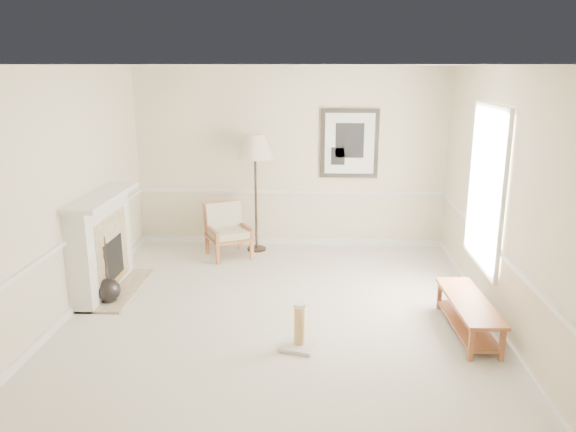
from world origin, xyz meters
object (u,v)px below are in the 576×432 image
(floor_lamp, at_px, (255,150))
(scratching_post, at_px, (299,334))
(bench, at_px, (468,311))
(floor_vase, at_px, (108,291))
(armchair, at_px, (227,228))

(floor_lamp, distance_m, scratching_post, 3.64)
(bench, relative_size, scratching_post, 2.78)
(floor_vase, bearing_deg, scratching_post, -22.77)
(armchair, bearing_deg, floor_lamp, 2.89)
(bench, bearing_deg, floor_lamp, 133.86)
(floor_vase, distance_m, armchair, 2.30)
(floor_vase, distance_m, floor_lamp, 3.11)
(floor_lamp, xyz_separation_m, scratching_post, (0.81, -3.23, -1.48))
(scratching_post, bearing_deg, bench, 13.51)
(scratching_post, bearing_deg, floor_vase, 157.23)
(floor_vase, xyz_separation_m, bench, (4.30, -0.58, 0.10))
(scratching_post, bearing_deg, armchair, 112.73)
(armchair, distance_m, scratching_post, 3.24)
(floor_lamp, distance_m, bench, 4.10)
(armchair, xyz_separation_m, floor_lamp, (0.44, 0.26, 1.19))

